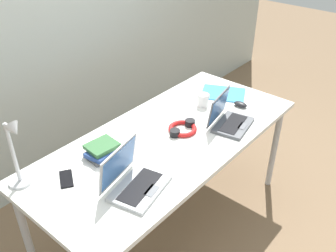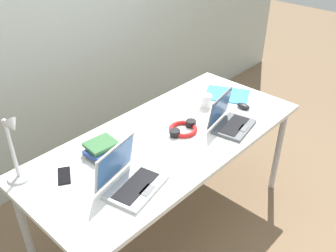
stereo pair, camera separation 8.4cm
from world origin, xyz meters
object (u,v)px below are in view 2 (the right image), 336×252
Objects in this scene: laptop_back_left at (230,121)px; laptop_back_right at (129,179)px; book_stack at (101,149)px; paper_folder_near_mouse at (227,95)px; desk_lamp at (15,150)px; headphones at (183,129)px; cell_phone at (64,176)px; computer_mouse at (243,106)px; coffee_mug at (206,101)px.

laptop_back_right is (-0.80, 0.05, 0.00)m from laptop_back_left.
book_stack is at bearing 153.57° from laptop_back_left.
paper_folder_near_mouse is (1.14, 0.21, -0.04)m from laptop_back_right.
book_stack is at bearing 76.83° from laptop_back_right.
laptop_back_right reaches higher than paper_folder_near_mouse.
desk_lamp reaches higher than headphones.
cell_phone is (0.16, -0.13, -0.19)m from desk_lamp.
computer_mouse is 1.03m from book_stack.
book_stack is at bearing 34.48° from cell_phone.
book_stack is (0.26, 0.01, 0.03)m from cell_phone.
book_stack is at bearing 159.79° from headphones.
cell_phone is 1.32m from paper_folder_near_mouse.
desk_lamp reaches higher than paper_folder_near_mouse.
laptop_back_left is 3.25× the size of computer_mouse.
headphones reaches higher than cell_phone.
laptop_back_right reaches higher than book_stack.
computer_mouse reaches higher than paper_folder_near_mouse.
laptop_back_right is at bearing 177.83° from computer_mouse.
headphones is 0.69× the size of paper_folder_near_mouse.
laptop_back_left is 0.30m from headphones.
desk_lamp reaches higher than cell_phone.
cell_phone is (-0.18, 0.31, -0.04)m from laptop_back_right.
book_stack is 0.64× the size of paper_folder_near_mouse.
laptop_back_right is at bearing 176.77° from laptop_back_left.
headphones is at bearing 13.48° from laptop_back_right.
laptop_back_right is at bearing -26.85° from cell_phone.
laptop_back_left is 0.42m from paper_folder_near_mouse.
coffee_mug is (0.34, 0.09, 0.03)m from headphones.
coffee_mug is at bearing 69.48° from laptop_back_left.
laptop_back_right is (0.35, -0.43, -0.15)m from desk_lamp.
laptop_back_left is at bearing -110.52° from coffee_mug.
laptop_back_left is 0.26m from computer_mouse.
computer_mouse is 0.49× the size of book_stack.
laptop_back_left is at bearing -22.57° from desk_lamp.
book_stack is (0.42, -0.12, -0.16)m from desk_lamp.
paper_folder_near_mouse is 2.74× the size of coffee_mug.
headphones reaches higher than paper_folder_near_mouse.
laptop_back_left is at bearing 12.59° from cell_phone.
desk_lamp is 1.29× the size of paper_folder_near_mouse.
laptop_back_right is 0.36m from cell_phone.
laptop_back_right reaches higher than laptop_back_left.
computer_mouse is 0.21m from paper_folder_near_mouse.
headphones is 0.35m from coffee_mug.
computer_mouse is at bearing -13.41° from headphones.
laptop_back_right is at bearing -51.20° from desk_lamp.
desk_lamp is 1.48m from computer_mouse.
cell_phone is 0.77m from headphones.
book_stack reaches higher than paper_folder_near_mouse.
desk_lamp is at bearing 157.43° from laptop_back_left.
laptop_back_left is 1.01× the size of paper_folder_near_mouse.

